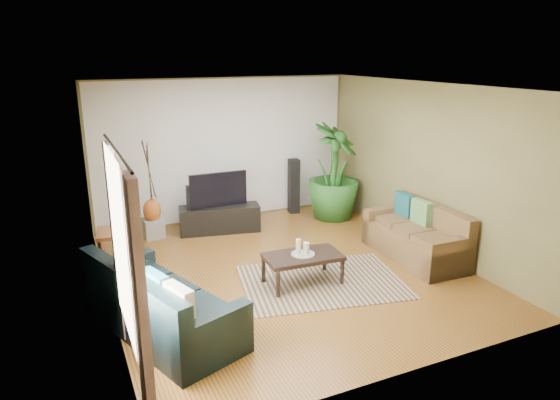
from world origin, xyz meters
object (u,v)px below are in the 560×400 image
sofa_right (415,232)px  potted_plant (334,172)px  tv_stand (220,219)px  speaker_right (294,186)px  side_table (118,249)px  sofa_left (162,297)px  vase (152,211)px  coffee_table (303,269)px  television (218,190)px  pedestal (153,228)px  speaker_left (192,210)px

sofa_right → potted_plant: 2.33m
potted_plant → tv_stand: bearing=176.3°
speaker_right → side_table: speaker_right is taller
sofa_left → vase: bearing=-28.6°
coffee_table → potted_plant: 3.09m
television → vase: television is taller
sofa_left → coffee_table: size_ratio=2.03×
sofa_left → sofa_right: size_ratio=1.21×
sofa_left → pedestal: 3.19m
side_table → sofa_right: bearing=-20.0°
television → tv_stand: bearing=-90.0°
coffee_table → television: size_ratio=1.02×
coffee_table → speaker_left: speaker_left is taller
speaker_left → tv_stand: bearing=-5.0°
side_table → vase: bearing=55.5°
sofa_right → pedestal: size_ratio=5.33×
coffee_table → television: (-0.41, 2.53, 0.57)m
television → speaker_right: (1.72, 0.45, -0.24)m
pedestal → television: bearing=-9.3°
sofa_right → potted_plant: (-0.16, 2.27, 0.50)m
television → potted_plant: bearing=-4.2°
sofa_left → side_table: (-0.24, 2.08, -0.13)m
speaker_left → side_table: size_ratio=1.51×
coffee_table → speaker_left: size_ratio=1.21×
television → speaker_right: speaker_right is taller
speaker_left → side_table: bearing=-138.6°
television → speaker_left: size_ratio=1.19×
speaker_right → potted_plant: bearing=-38.6°
sofa_left → potted_plant: bearing=-74.4°
pedestal → vase: (0.00, 0.00, 0.32)m
vase → sofa_right: bearing=-36.2°
vase → speaker_left: bearing=-8.8°
potted_plant → speaker_right: bearing=132.1°
television → speaker_left: television is taller
television → pedestal: (-1.16, 0.19, -0.62)m
vase → side_table: 1.30m
pedestal → side_table: side_table is taller
television → speaker_right: 1.79m
sofa_right → television: television is taller
tv_stand → pedestal: 1.18m
side_table → sofa_left: bearing=-83.3°
sofa_right → potted_plant: size_ratio=0.97×
speaker_left → pedestal: (-0.68, 0.10, -0.27)m
speaker_right → pedestal: size_ratio=3.28×
potted_plant → pedestal: bearing=174.1°
tv_stand → side_table: bearing=-144.2°
sofa_left → speaker_right: 4.78m
tv_stand → speaker_left: 0.53m
speaker_left → potted_plant: bearing=2.1°
coffee_table → vase: vase is taller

